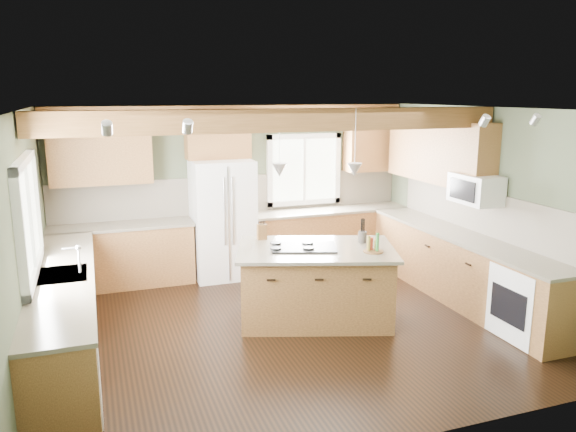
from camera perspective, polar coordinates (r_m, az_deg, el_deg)
name	(u,v)px	position (r m, az deg, el deg)	size (l,w,h in m)	color
floor	(288,325)	(6.97, 0.01, -11.06)	(5.60, 5.60, 0.00)	black
ceiling	(288,109)	(6.40, 0.01, 10.83)	(5.60, 5.60, 0.00)	silver
wall_back	(235,188)	(8.91, -5.38, 2.82)	(5.60, 5.60, 0.00)	#475139
wall_left	(26,243)	(6.24, -25.03, -2.48)	(5.00, 5.00, 0.00)	#475139
wall_right	(486,206)	(7.93, 19.45, 0.96)	(5.00, 5.00, 0.00)	#475139
ceiling_beam	(285,120)	(6.49, -0.29, 9.70)	(5.55, 0.26, 0.26)	#543618
soffit_trim	(235,109)	(8.70, -5.38, 10.80)	(5.55, 0.20, 0.10)	#543618
backsplash_back	(236,194)	(8.91, -5.34, 2.24)	(5.58, 0.03, 0.58)	brown
backsplash_right	(482,212)	(7.98, 19.10, 0.39)	(0.03, 3.70, 0.58)	brown
base_cab_back_left	(122,256)	(8.56, -16.47, -3.95)	(2.02, 0.60, 0.88)	brown
counter_back_left	(120,226)	(8.44, -16.66, -0.96)	(2.06, 0.64, 0.04)	brown
base_cab_back_right	(329,237)	(9.29, 4.14, -2.19)	(2.62, 0.60, 0.88)	brown
counter_back_right	(329,210)	(9.18, 4.19, 0.59)	(2.66, 0.64, 0.04)	brown
base_cab_left	(66,317)	(6.52, -21.64, -9.51)	(0.60, 3.70, 0.88)	brown
counter_left	(62,276)	(6.37, -21.97, -5.66)	(0.64, 3.74, 0.04)	brown
base_cab_right	(460,269)	(7.99, 17.10, -5.15)	(0.60, 3.70, 0.88)	brown
counter_right	(463,236)	(7.87, 17.31, -1.96)	(0.64, 3.74, 0.04)	brown
upper_cab_back_left	(100,153)	(8.39, -18.53, 6.12)	(1.40, 0.35, 0.90)	brown
upper_cab_over_fridge	(218,135)	(8.57, -7.16, 8.13)	(0.96, 0.35, 0.70)	brown
upper_cab_right	(438,151)	(8.45, 15.02, 6.38)	(0.35, 2.20, 0.90)	brown
upper_cab_back_corner	(372,144)	(9.49, 8.50, 7.29)	(0.90, 0.35, 0.90)	brown
window_left	(27,217)	(6.23, -25.02, -0.13)	(0.04, 1.60, 1.05)	white
window_back	(304,169)	(9.20, 1.60, 4.75)	(1.10, 0.04, 1.00)	white
sink	(62,275)	(6.37, -21.98, -5.62)	(0.50, 0.65, 0.03)	#262628
faucet	(79,260)	(6.32, -20.45, -4.26)	(0.02, 0.02, 0.28)	#B2B2B7
dishwasher	(62,374)	(5.33, -21.94, -14.67)	(0.60, 0.60, 0.84)	white
oven	(530,303)	(7.05, 23.34, -8.09)	(0.60, 0.72, 0.84)	white
microwave	(476,189)	(7.71, 18.54, 2.61)	(0.40, 0.70, 0.38)	white
pendant_left	(279,170)	(6.68, -0.88, 4.69)	(0.18, 0.18, 0.16)	#B2B2B7
pendant_right	(354,170)	(6.74, 6.77, 4.68)	(0.18, 0.18, 0.16)	#B2B2B7
refrigerator	(223,219)	(8.56, -6.64, -0.34)	(0.90, 0.74, 1.80)	white
island	(316,285)	(7.03, 2.83, -7.02)	(1.79, 1.09, 0.88)	brown
island_top	(316,249)	(6.89, 2.87, -3.41)	(1.91, 1.21, 0.04)	brown
cooktop	(304,247)	(6.87, 1.64, -3.18)	(0.77, 0.52, 0.02)	black
knife_block	(262,232)	(7.25, -2.67, -1.62)	(0.12, 0.09, 0.20)	brown
utensil_crock	(362,237)	(7.16, 7.57, -2.13)	(0.11, 0.11, 0.14)	#423835
bottle_tray	(373,243)	(6.75, 8.68, -2.73)	(0.24, 0.24, 0.22)	brown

